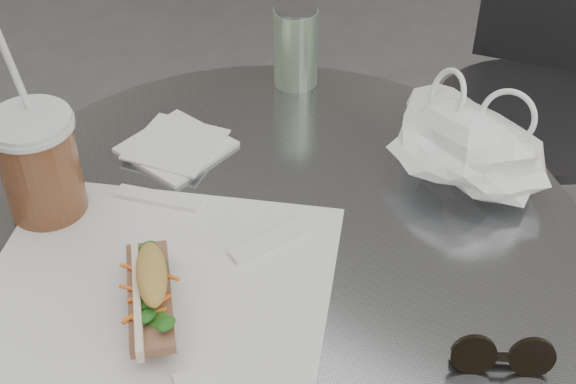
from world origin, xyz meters
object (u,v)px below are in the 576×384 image
Objects in this scene: banh_mi at (151,291)px; iced_coffee at (39,164)px; sunglasses at (502,357)px; chair_far at (526,157)px; cafe_table at (272,376)px; drink_can at (296,46)px.

iced_coffee is (-0.22, 0.05, 0.04)m from banh_mi.
chair_far is at bearing 74.16° from sunglasses.
sunglasses is (0.55, 0.10, -0.05)m from iced_coffee.
sunglasses is (0.33, 0.15, -0.02)m from banh_mi.
banh_mi reaches higher than cafe_table.
chair_far is 4.14× the size of banh_mi.
chair_far is 0.99m from sunglasses.
drink_can is (-0.47, 0.31, 0.04)m from sunglasses.
sunglasses is at bearing 68.46° from banh_mi.
banh_mi is at bearing -98.73° from cafe_table.
sunglasses is at bearing 10.08° from iced_coffee.
cafe_table is at bearing -60.10° from drink_can.
cafe_table is 7.93× the size of sunglasses.
drink_can is (-0.14, 0.46, 0.03)m from banh_mi.
sunglasses is (0.25, -0.87, 0.41)m from chair_far.
cafe_table is 0.85m from chair_far.
chair_far is 0.75m from drink_can.
sunglasses is 0.78× the size of drink_can.
chair_far is 7.99× the size of sunglasses.
sunglasses is (0.30, -0.02, 0.29)m from cafe_table.
cafe_table is 6.20× the size of drink_can.
sunglasses is at bearing -4.55° from cafe_table.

